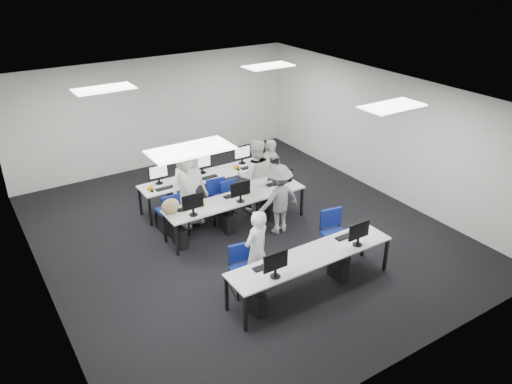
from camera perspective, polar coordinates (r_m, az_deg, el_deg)
room at (r=10.18m, az=-1.78°, el=2.72°), size 9.00×9.02×3.00m
ceiling_panels at (r=9.69m, az=-1.90°, el=10.81°), size 5.20×4.60×0.02m
desk_front at (r=8.84m, az=6.39°, el=-7.44°), size 3.20×0.70×0.73m
desk_mid at (r=10.69m, az=-2.27°, el=-0.95°), size 3.20×0.70×0.73m
desk_back at (r=11.80m, az=-5.72°, el=1.67°), size 3.20×0.70×0.73m
equipment_front at (r=8.91m, az=5.38°, el=-9.60°), size 2.51×0.41×1.19m
equipment_mid at (r=10.74m, az=-3.07°, el=-2.77°), size 2.91×0.41×1.19m
equipment_back at (r=12.03m, az=-4.89°, el=0.51°), size 2.91×0.41×1.19m
chair_0 at (r=8.98m, az=-1.45°, el=-9.77°), size 0.50×0.53×0.88m
chair_1 at (r=10.00m, az=8.96°, el=-5.80°), size 0.56×0.60×0.98m
chair_2 at (r=10.80m, az=-9.09°, el=-3.48°), size 0.42×0.45×0.84m
chair_3 at (r=11.22m, az=-4.20°, el=-1.83°), size 0.52×0.56×0.94m
chair_4 at (r=11.90m, az=1.25°, el=-0.08°), size 0.58×0.60×0.91m
chair_5 at (r=10.99m, az=-9.94°, el=-2.91°), size 0.44×0.48×0.89m
chair_6 at (r=11.50m, az=-3.64°, el=-1.13°), size 0.46×0.50×0.90m
chair_7 at (r=11.96m, az=-0.22°, el=-0.07°), size 0.52×0.54×0.83m
handbag at (r=10.14m, az=-9.76°, el=-1.61°), size 0.41×0.29×0.32m
student_0 at (r=8.78m, az=0.05°, el=-6.75°), size 0.66×0.53×1.56m
student_1 at (r=11.36m, az=-0.08°, el=1.84°), size 1.04×0.95×1.74m
student_2 at (r=10.87m, az=-7.77°, el=0.69°), size 1.00×0.76×1.84m
student_3 at (r=11.78m, az=1.57°, el=2.35°), size 1.01×0.70×1.59m
photographer at (r=10.53m, az=2.62°, el=-0.84°), size 1.01×0.60×1.55m
dslr_camera at (r=10.31m, az=2.12°, el=3.62°), size 0.14×0.18×0.10m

